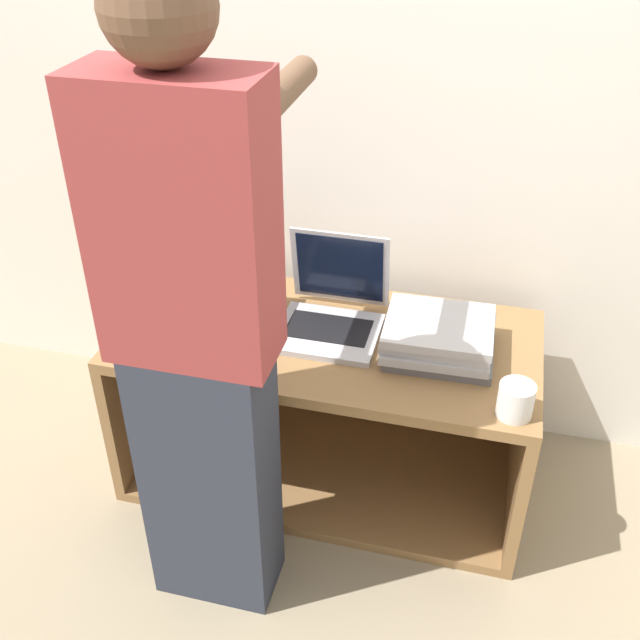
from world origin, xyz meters
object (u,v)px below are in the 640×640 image
(laptop_open, at_px, (332,311))
(laptop_stack_right, at_px, (439,337))
(mug, at_px, (516,400))
(person, at_px, (196,336))
(laptop_stack_left, at_px, (221,303))

(laptop_open, bearing_deg, laptop_stack_right, -9.34)
(mug, bearing_deg, laptop_open, 153.07)
(laptop_stack_right, bearing_deg, person, -137.00)
(laptop_stack_left, relative_size, laptop_stack_right, 1.01)
(laptop_stack_right, height_order, mug, laptop_stack_right)
(person, bearing_deg, laptop_open, 70.34)
(laptop_open, height_order, person, person)
(mug, bearing_deg, laptop_stack_right, 134.71)
(person, height_order, mug, person)
(person, relative_size, mug, 17.65)
(laptop_stack_right, relative_size, mug, 3.39)
(laptop_open, distance_m, mug, 0.65)
(laptop_open, height_order, laptop_stack_right, laptop_open)
(laptop_stack_left, height_order, person, person)
(laptop_stack_right, xyz_separation_m, person, (-0.54, -0.51, 0.25))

